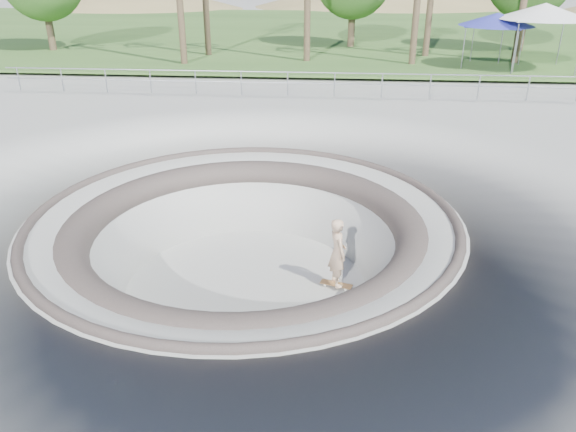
% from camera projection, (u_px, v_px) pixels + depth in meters
% --- Properties ---
extents(ground, '(180.00, 180.00, 0.00)m').
position_uv_depth(ground, '(244.00, 216.00, 13.41)').
color(ground, '#969691').
rests_on(ground, ground).
extents(skate_bowl, '(14.00, 14.00, 4.10)m').
position_uv_depth(skate_bowl, '(247.00, 282.00, 14.18)').
color(skate_bowl, '#969691').
rests_on(skate_bowl, ground).
extents(grass_strip, '(180.00, 36.00, 0.12)m').
position_uv_depth(grass_strip, '(312.00, 32.00, 44.03)').
color(grass_strip, '#305421').
rests_on(grass_strip, ground).
extents(distant_hills, '(103.20, 45.00, 28.60)m').
position_uv_depth(distant_hills, '(351.00, 71.00, 67.72)').
color(distant_hills, olive).
rests_on(distant_hills, ground).
extents(safety_railing, '(25.00, 0.06, 1.03)m').
position_uv_depth(safety_railing, '(288.00, 83.00, 23.96)').
color(safety_railing, gray).
rests_on(safety_railing, ground).
extents(skateboard, '(0.84, 0.45, 0.08)m').
position_uv_depth(skateboard, '(336.00, 284.00, 14.08)').
color(skateboard, brown).
rests_on(skateboard, ground).
extents(skater, '(0.63, 0.76, 1.79)m').
position_uv_depth(skater, '(338.00, 252.00, 13.70)').
color(skater, tan).
rests_on(skater, skateboard).
extents(canopy_white, '(6.41, 6.41, 3.24)m').
position_uv_depth(canopy_white, '(545.00, 11.00, 28.02)').
color(canopy_white, gray).
rests_on(canopy_white, ground).
extents(canopy_blue, '(5.01, 5.01, 2.72)m').
position_uv_depth(canopy_blue, '(497.00, 20.00, 28.83)').
color(canopy_blue, gray).
rests_on(canopy_blue, ground).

